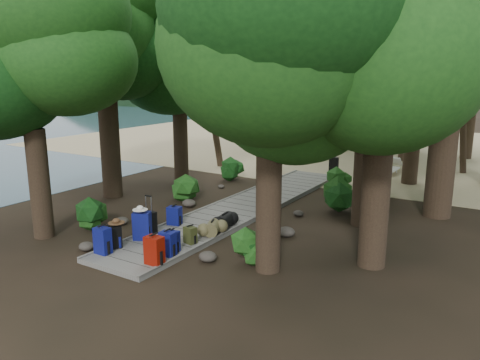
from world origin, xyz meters
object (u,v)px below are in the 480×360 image
Objects in this scene: backpack_right_b at (168,242)px; lone_suitcase_on_sand at (334,164)px; backpack_right_c at (172,240)px; backpack_right_d at (190,234)px; sun_lounger at (389,166)px; backpack_left_d at (174,215)px; duffel_right_khaki at (213,228)px; suitcase_on_boardwalk at (149,222)px; duffel_right_black at (225,221)px; kayak at (286,154)px; backpack_right_a at (154,249)px; backpack_left_a at (103,239)px; backpack_left_c at (142,224)px; backpack_left_b at (115,235)px.

backpack_right_b is 11.93m from lone_suitcase_on_sand.
backpack_right_d is at bearing 78.51° from backpack_right_c.
backpack_left_d is at bearing -106.52° from sun_lounger.
backpack_right_b is at bearing -114.99° from duffel_right_khaki.
sun_lounger reaches higher than backpack_right_d.
duffel_right_khaki is at bearing 30.54° from suitcase_on_boardwalk.
duffel_right_black is 0.21× the size of kayak.
backpack_right_a reaches higher than backpack_right_c.
backpack_right_d is (0.01, 0.70, -0.05)m from backpack_right_c.
backpack_left_c reaches higher than backpack_left_a.
backpack_left_a is 15.09m from kayak.
backpack_left_d is 0.92× the size of lone_suitcase_on_sand.
lone_suitcase_on_sand is 2.43m from sun_lounger.
lone_suitcase_on_sand reaches higher than backpack_right_d.
backpack_right_c is at bearing -77.80° from backpack_right_d.
lone_suitcase_on_sand is at bearing 87.93° from backpack_right_b.
duffel_right_khaki is at bearing -99.20° from sun_lounger.
backpack_left_c reaches higher than suitcase_on_boardwalk.
suitcase_on_boardwalk is at bearing -105.66° from sun_lounger.
backpack_left_d is 2.37m from backpack_right_b.
backpack_left_a reaches higher than backpack_left_d.
lone_suitcase_on_sand is 0.31× the size of sun_lounger.
backpack_right_b reaches higher than kayak.
backpack_right_d is at bearing 62.98° from backpack_left_b.
backpack_right_a is 0.55m from backpack_right_b.
backpack_left_d is at bearing 120.23° from backpack_right_a.
sun_lounger is at bearing 11.11° from lone_suitcase_on_sand.
backpack_right_a is at bearing -41.72° from suitcase_on_boardwalk.
suitcase_on_boardwalk is at bearing 82.91° from backpack_left_c.
sun_lounger is (3.38, 11.79, -0.08)m from suitcase_on_boardwalk.
backpack_left_c is at bearing -66.83° from suitcase_on_boardwalk.
backpack_left_a reaches higher than lone_suitcase_on_sand.
backpack_right_c is (1.23, -0.25, -0.12)m from backpack_left_c.
backpack_left_c reaches higher than backpack_right_b.
sun_lounger is at bearing 76.60° from suitcase_on_boardwalk.
backpack_left_b is 1.52m from backpack_right_b.
backpack_right_b is at bearing 26.68° from backpack_left_a.
backpack_right_c is 0.94× the size of suitcase_on_boardwalk.
backpack_right_c is 12.66m from sun_lounger.
sun_lounger is at bearing 60.64° from backpack_left_d.
backpack_left_a reaches higher than backpack_right_d.
duffel_right_khaki is at bearing 15.41° from backpack_left_c.
backpack_right_a reaches higher than duffel_right_black.
kayak is at bearing 119.16° from backpack_right_d.
lone_suitcase_on_sand reaches higher than duffel_right_khaki.
lone_suitcase_on_sand is (-0.44, 12.47, -0.15)m from backpack_right_a.
suitcase_on_boardwalk is at bearing 111.62° from backpack_left_b.
duffel_right_black is (1.39, 0.54, -0.09)m from backpack_left_d.
backpack_right_c is 0.70m from backpack_right_d.
backpack_left_c is (0.19, 0.78, 0.09)m from backpack_left_b.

